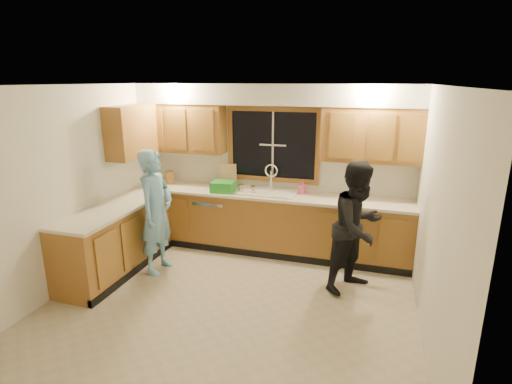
% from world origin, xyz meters
% --- Properties ---
extents(floor, '(4.20, 4.20, 0.00)m').
position_xyz_m(floor, '(0.00, 0.00, 0.00)').
color(floor, '#B4A68B').
rests_on(floor, ground).
extents(ceiling, '(4.20, 4.20, 0.00)m').
position_xyz_m(ceiling, '(0.00, 0.00, 2.50)').
color(ceiling, silver).
extents(wall_back, '(4.20, 0.00, 4.20)m').
position_xyz_m(wall_back, '(0.00, 1.90, 1.25)').
color(wall_back, silver).
rests_on(wall_back, ground).
extents(wall_left, '(0.00, 3.80, 3.80)m').
position_xyz_m(wall_left, '(-2.10, 0.00, 1.25)').
color(wall_left, silver).
rests_on(wall_left, ground).
extents(wall_right, '(0.00, 3.80, 3.80)m').
position_xyz_m(wall_right, '(2.10, 0.00, 1.25)').
color(wall_right, silver).
rests_on(wall_right, ground).
extents(base_cabinets_back, '(4.20, 0.60, 0.88)m').
position_xyz_m(base_cabinets_back, '(0.00, 1.60, 0.44)').
color(base_cabinets_back, '#9B672D').
rests_on(base_cabinets_back, ground).
extents(base_cabinets_left, '(0.60, 1.90, 0.88)m').
position_xyz_m(base_cabinets_left, '(-1.80, 0.35, 0.44)').
color(base_cabinets_left, '#9B672D').
rests_on(base_cabinets_left, ground).
extents(countertop_back, '(4.20, 0.63, 0.04)m').
position_xyz_m(countertop_back, '(0.00, 1.58, 0.90)').
color(countertop_back, '#EEE3C8').
rests_on(countertop_back, base_cabinets_back).
extents(countertop_left, '(0.63, 1.90, 0.04)m').
position_xyz_m(countertop_left, '(-1.79, 0.35, 0.90)').
color(countertop_left, '#EEE3C8').
rests_on(countertop_left, base_cabinets_left).
extents(upper_cabinets_left, '(1.35, 0.33, 0.75)m').
position_xyz_m(upper_cabinets_left, '(-1.43, 1.73, 1.83)').
color(upper_cabinets_left, '#9B672D').
rests_on(upper_cabinets_left, wall_back).
extents(upper_cabinets_right, '(1.35, 0.33, 0.75)m').
position_xyz_m(upper_cabinets_right, '(1.43, 1.73, 1.83)').
color(upper_cabinets_right, '#9B672D').
rests_on(upper_cabinets_right, wall_back).
extents(upper_cabinets_return, '(0.33, 0.90, 0.75)m').
position_xyz_m(upper_cabinets_return, '(-1.94, 1.12, 1.83)').
color(upper_cabinets_return, '#9B672D').
rests_on(upper_cabinets_return, wall_left).
extents(soffit, '(4.20, 0.35, 0.30)m').
position_xyz_m(soffit, '(0.00, 1.72, 2.35)').
color(soffit, white).
rests_on(soffit, wall_back).
extents(window_frame, '(1.44, 0.03, 1.14)m').
position_xyz_m(window_frame, '(0.00, 1.89, 1.60)').
color(window_frame, black).
rests_on(window_frame, wall_back).
extents(sink, '(0.86, 0.52, 0.57)m').
position_xyz_m(sink, '(0.00, 1.60, 0.86)').
color(sink, white).
rests_on(sink, countertop_back).
extents(dishwasher, '(0.60, 0.56, 0.82)m').
position_xyz_m(dishwasher, '(-0.85, 1.59, 0.41)').
color(dishwasher, silver).
rests_on(dishwasher, floor).
extents(stove, '(0.58, 0.75, 0.90)m').
position_xyz_m(stove, '(-1.80, -0.22, 0.45)').
color(stove, silver).
rests_on(stove, floor).
extents(man, '(0.42, 0.63, 1.69)m').
position_xyz_m(man, '(-1.25, 0.52, 0.85)').
color(man, '#6EA8CF').
rests_on(man, floor).
extents(woman, '(0.97, 1.01, 1.64)m').
position_xyz_m(woman, '(1.37, 0.79, 0.82)').
color(woman, black).
rests_on(woman, floor).
extents(knife_block, '(0.15, 0.14, 0.21)m').
position_xyz_m(knife_block, '(-1.67, 1.67, 1.03)').
color(knife_block, olive).
rests_on(knife_block, countertop_back).
extents(cutting_board, '(0.29, 0.20, 0.36)m').
position_xyz_m(cutting_board, '(-0.70, 1.78, 1.10)').
color(cutting_board, tan).
rests_on(cutting_board, countertop_back).
extents(dish_crate, '(0.36, 0.34, 0.16)m').
position_xyz_m(dish_crate, '(-0.67, 1.49, 1.00)').
color(dish_crate, green).
rests_on(dish_crate, countertop_back).
extents(soap_bottle, '(0.11, 0.11, 0.20)m').
position_xyz_m(soap_bottle, '(0.50, 1.74, 1.02)').
color(soap_bottle, '#F85E92').
rests_on(soap_bottle, countertop_back).
extents(bowl, '(0.29, 0.29, 0.06)m').
position_xyz_m(bowl, '(1.20, 1.58, 0.95)').
color(bowl, silver).
rests_on(bowl, countertop_back).
extents(can_left, '(0.08, 0.08, 0.13)m').
position_xyz_m(can_left, '(-0.38, 1.49, 0.99)').
color(can_left, '#BCB090').
rests_on(can_left, countertop_back).
extents(can_right, '(0.08, 0.08, 0.12)m').
position_xyz_m(can_right, '(-0.19, 1.48, 0.98)').
color(can_right, '#BCB090').
rests_on(can_right, countertop_back).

